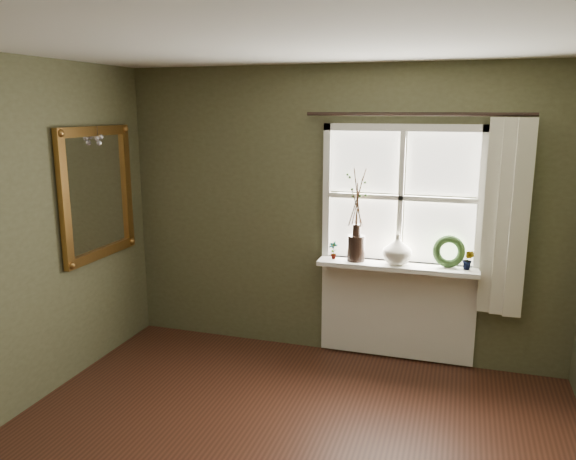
# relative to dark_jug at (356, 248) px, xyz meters

# --- Properties ---
(ceiling) EXTENTS (4.50, 4.50, 0.00)m
(ceiling) POSITION_rel_dark_jug_xyz_m (-0.19, -2.12, 1.57)
(ceiling) COLOR silver
(ceiling) RESTS_ON ground
(wall_back) EXTENTS (4.00, 0.10, 2.60)m
(wall_back) POSITION_rel_dark_jug_xyz_m (-0.19, 0.18, 0.27)
(wall_back) COLOR brown
(wall_back) RESTS_ON ground
(window_frame) EXTENTS (1.36, 0.06, 1.24)m
(window_frame) POSITION_rel_dark_jug_xyz_m (0.36, 0.11, 0.45)
(window_frame) COLOR white
(window_frame) RESTS_ON wall_back
(window_sill) EXTENTS (1.36, 0.26, 0.04)m
(window_sill) POSITION_rel_dark_jug_xyz_m (0.36, 0.00, -0.13)
(window_sill) COLOR white
(window_sill) RESTS_ON wall_back
(window_apron) EXTENTS (1.36, 0.04, 0.88)m
(window_apron) POSITION_rel_dark_jug_xyz_m (0.36, 0.11, -0.57)
(window_apron) COLOR white
(window_apron) RESTS_ON ground
(dark_jug) EXTENTS (0.18, 0.18, 0.23)m
(dark_jug) POSITION_rel_dark_jug_xyz_m (0.00, 0.00, 0.00)
(dark_jug) COLOR black
(dark_jug) RESTS_ON window_sill
(cream_vase) EXTENTS (0.32, 0.32, 0.26)m
(cream_vase) POSITION_rel_dark_jug_xyz_m (0.36, 0.00, 0.02)
(cream_vase) COLOR beige
(cream_vase) RESTS_ON window_sill
(wreath) EXTENTS (0.30, 0.19, 0.28)m
(wreath) POSITION_rel_dark_jug_xyz_m (0.78, 0.04, -0.01)
(wreath) COLOR #28431E
(wreath) RESTS_ON window_sill
(potted_plant_left) EXTENTS (0.10, 0.08, 0.16)m
(potted_plant_left) POSITION_rel_dark_jug_xyz_m (-0.20, 0.00, -0.03)
(potted_plant_left) COLOR #28431E
(potted_plant_left) RESTS_ON window_sill
(potted_plant_right) EXTENTS (0.11, 0.10, 0.17)m
(potted_plant_right) POSITION_rel_dark_jug_xyz_m (0.94, 0.00, -0.03)
(potted_plant_right) COLOR #28431E
(potted_plant_right) RESTS_ON window_sill
(curtain) EXTENTS (0.36, 0.12, 1.59)m
(curtain) POSITION_rel_dark_jug_xyz_m (1.20, 0.01, 0.33)
(curtain) COLOR beige
(curtain) RESTS_ON wall_back
(curtain_rod) EXTENTS (1.84, 0.03, 0.03)m
(curtain_rod) POSITION_rel_dark_jug_xyz_m (0.46, 0.05, 1.15)
(curtain_rod) COLOR black
(curtain_rod) RESTS_ON wall_back
(gilt_mirror) EXTENTS (0.10, 0.96, 1.14)m
(gilt_mirror) POSITION_rel_dark_jug_xyz_m (-2.16, -0.62, 0.48)
(gilt_mirror) COLOR white
(gilt_mirror) RESTS_ON wall_left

